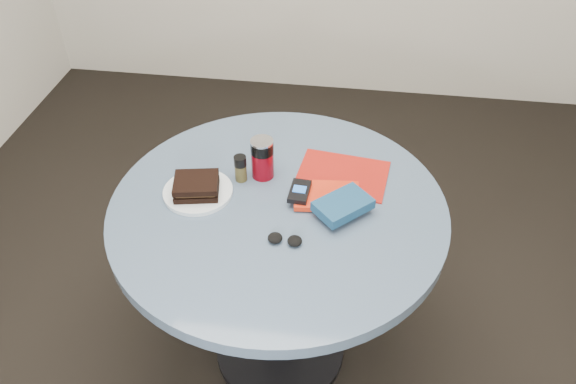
# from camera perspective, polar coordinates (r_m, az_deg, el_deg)

# --- Properties ---
(ground) EXTENTS (4.00, 4.00, 0.00)m
(ground) POSITION_cam_1_polar(r_m,az_deg,el_deg) (2.23, -0.79, -15.73)
(ground) COLOR black
(ground) RESTS_ON ground
(table) EXTENTS (1.00, 1.00, 0.75)m
(table) POSITION_cam_1_polar(r_m,az_deg,el_deg) (1.77, -0.97, -5.16)
(table) COLOR black
(table) RESTS_ON ground
(plate) EXTENTS (0.25, 0.25, 0.01)m
(plate) POSITION_cam_1_polar(r_m,az_deg,el_deg) (1.71, -9.12, 0.03)
(plate) COLOR white
(plate) RESTS_ON table
(sandwich) EXTENTS (0.15, 0.13, 0.05)m
(sandwich) POSITION_cam_1_polar(r_m,az_deg,el_deg) (1.68, -9.29, 0.60)
(sandwich) COLOR black
(sandwich) RESTS_ON plate
(soda_can) EXTENTS (0.09, 0.09, 0.13)m
(soda_can) POSITION_cam_1_polar(r_m,az_deg,el_deg) (1.72, -2.61, 3.44)
(soda_can) COLOR maroon
(soda_can) RESTS_ON table
(pepper_grinder) EXTENTS (0.05, 0.05, 0.09)m
(pepper_grinder) POSITION_cam_1_polar(r_m,az_deg,el_deg) (1.72, -4.84, 2.43)
(pepper_grinder) COLOR #3E381A
(pepper_grinder) RESTS_ON table
(magazine) EXTENTS (0.30, 0.24, 0.00)m
(magazine) POSITION_cam_1_polar(r_m,az_deg,el_deg) (1.77, 5.56, 1.75)
(magazine) COLOR maroon
(magazine) RESTS_ON table
(red_book) EXTENTS (0.20, 0.15, 0.02)m
(red_book) POSITION_cam_1_polar(r_m,az_deg,el_deg) (1.67, 3.98, -0.40)
(red_book) COLOR red
(red_book) RESTS_ON magazine
(novel) EXTENTS (0.18, 0.18, 0.03)m
(novel) POSITION_cam_1_polar(r_m,az_deg,el_deg) (1.61, 5.60, -1.33)
(novel) COLOR navy
(novel) RESTS_ON red_book
(mp3_player) EXTENTS (0.06, 0.10, 0.02)m
(mp3_player) POSITION_cam_1_polar(r_m,az_deg,el_deg) (1.65, 1.18, 0.06)
(mp3_player) COLOR black
(mp3_player) RESTS_ON red_book
(headphones) EXTENTS (0.10, 0.05, 0.02)m
(headphones) POSITION_cam_1_polar(r_m,az_deg,el_deg) (1.53, -0.32, -4.84)
(headphones) COLOR black
(headphones) RESTS_ON table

